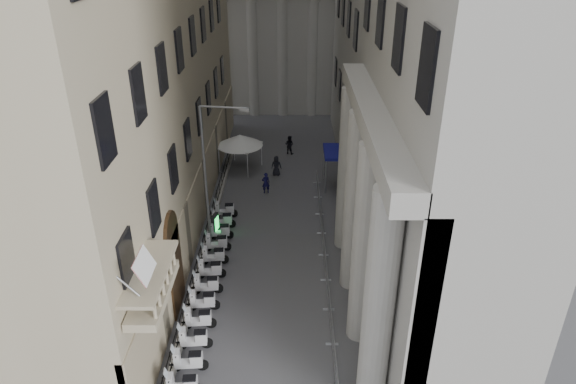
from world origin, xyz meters
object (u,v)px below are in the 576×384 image
Objects in this scene: security_tent at (236,138)px; street_lamp at (211,164)px; info_kiosk at (215,226)px; pedestrian_b at (289,145)px; pedestrian_a at (266,183)px.

security_tent is 0.41× the size of street_lamp.
pedestrian_b is at bearing 85.97° from info_kiosk.
pedestrian_a is at bearing 102.41° from pedestrian_b.
street_lamp reaches higher than security_tent.
info_kiosk is (-0.29, -11.07, -1.67)m from security_tent.
info_kiosk is (-0.10, 0.66, -4.57)m from street_lamp.
pedestrian_a is at bearing -61.69° from security_tent.
info_kiosk is 6.83m from pedestrian_a.
info_kiosk is at bearing 106.73° from street_lamp.
pedestrian_a is at bearing 75.48° from street_lamp.
pedestrian_b is at bearing -115.53° from pedestrian_a.
pedestrian_b is at bearing 80.48° from street_lamp.
street_lamp is at bearing 54.68° from pedestrian_a.
security_tent reaches higher than info_kiosk.
security_tent is 11.20m from info_kiosk.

